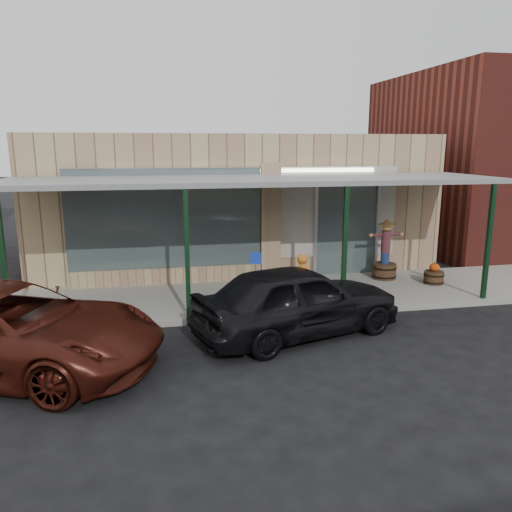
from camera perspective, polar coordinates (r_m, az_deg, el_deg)
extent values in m
plane|color=black|center=(9.62, 4.16, -11.31)|extent=(120.00, 120.00, 0.00)
cube|color=gray|center=(12.88, -0.01, -4.66)|extent=(40.00, 3.20, 0.15)
cube|color=tan|center=(16.94, -3.00, 6.47)|extent=(12.00, 6.00, 4.20)
cube|color=#4A595A|center=(13.68, -10.30, 4.00)|extent=(5.20, 0.06, 2.80)
cube|color=#4A595A|center=(14.86, 10.25, 3.11)|extent=(1.80, 0.06, 2.80)
cube|color=tan|center=(14.09, 1.62, 3.62)|extent=(0.55, 0.30, 3.40)
cube|color=tan|center=(14.04, -10.06, -2.24)|extent=(5.20, 0.30, 0.50)
cube|color=#AAA296|center=(13.98, -1.24, 4.79)|extent=(9.00, 0.02, 2.60)
cube|color=white|center=(13.84, -1.25, 9.70)|extent=(7.50, 0.03, 0.10)
cube|color=gray|center=(12.34, -0.01, 8.66)|extent=(12.00, 3.00, 0.12)
cube|color=black|center=(11.33, -26.89, -0.72)|extent=(0.10, 0.10, 2.95)
cube|color=black|center=(10.90, -7.87, 0.05)|extent=(0.10, 0.10, 2.95)
cube|color=black|center=(11.65, 10.09, 0.78)|extent=(0.10, 0.10, 2.95)
cube|color=black|center=(13.42, 25.01, 1.33)|extent=(0.10, 0.10, 2.95)
cylinder|color=#4E331F|center=(14.74, 14.44, -1.66)|extent=(0.74, 0.74, 0.44)
cylinder|color=navy|center=(14.65, 14.52, -0.20)|extent=(0.27, 0.27, 0.33)
cylinder|color=#993316|center=(14.56, 14.62, 1.60)|extent=(0.30, 0.30, 0.61)
sphere|color=tan|center=(14.48, 14.71, 3.23)|extent=(0.24, 0.24, 0.24)
cone|color=tan|center=(14.46, 14.74, 3.79)|extent=(0.40, 0.40, 0.15)
cylinder|color=#4E331F|center=(14.59, 19.65, -2.33)|extent=(0.69, 0.69, 0.35)
ellipsoid|color=#D64F0D|center=(14.53, 19.73, -1.23)|extent=(0.28, 0.28, 0.23)
cylinder|color=#4C471E|center=(14.50, 19.77, -0.72)|extent=(0.03, 0.03, 0.05)
cylinder|color=gray|center=(11.81, -0.04, -3.30)|extent=(0.04, 0.04, 1.02)
cube|color=#1937BE|center=(11.65, -0.04, -0.26)|extent=(0.27, 0.04, 0.27)
imported|color=black|center=(10.39, 4.79, -5.04)|extent=(4.76, 3.04, 1.51)
ellipsoid|color=#C15D22|center=(11.13, 5.35, -1.87)|extent=(0.31, 0.26, 0.40)
sphere|color=#C15D22|center=(11.10, 5.32, -0.42)|extent=(0.23, 0.23, 0.23)
cylinder|color=#197426|center=(11.09, 5.37, -1.07)|extent=(0.15, 0.15, 0.02)
imported|color=#42140D|center=(9.78, -26.61, -7.51)|extent=(5.97, 4.30, 1.51)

